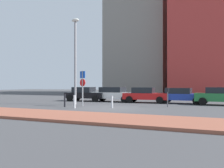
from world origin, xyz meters
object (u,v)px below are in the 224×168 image
at_px(parked_car_green, 221,96).
at_px(parking_meter, 168,95).
at_px(traffic_bollard_mid, 112,102).
at_px(traffic_bollard_far, 65,100).
at_px(parked_car_red, 145,95).
at_px(parked_car_blue, 181,95).
at_px(parking_sign_post, 83,84).
at_px(parked_car_black, 85,94).
at_px(street_lamp, 75,54).
at_px(parked_car_white, 113,94).
at_px(traffic_bollard_near, 74,102).

distance_m(parked_car_green, parking_meter, 5.20).
bearing_deg(traffic_bollard_mid, traffic_bollard_far, -168.99).
xyz_separation_m(parked_car_red, parked_car_blue, (3.21, 0.19, -0.00)).
distance_m(parking_sign_post, parking_meter, 6.65).
distance_m(parked_car_blue, traffic_bollard_far, 10.38).
relative_size(parking_meter, traffic_bollard_mid, 1.64).
bearing_deg(parked_car_blue, traffic_bollard_mid, -122.24).
xyz_separation_m(parked_car_green, traffic_bollard_mid, (-7.36, -5.80, -0.33)).
distance_m(parked_car_red, parking_meter, 4.84).
bearing_deg(parked_car_green, parking_meter, -136.44).
xyz_separation_m(parked_car_black, parking_sign_post, (2.74, -5.28, 1.00)).
bearing_deg(traffic_bollard_mid, street_lamp, 157.32).
bearing_deg(traffic_bollard_far, parked_car_white, 81.48).
height_order(parked_car_green, street_lamp, street_lamp).
relative_size(traffic_bollard_mid, traffic_bollard_far, 0.88).
xyz_separation_m(traffic_bollard_mid, traffic_bollard_far, (-3.60, -0.70, 0.06)).
height_order(parking_sign_post, parking_meter, parking_sign_post).
bearing_deg(parked_car_black, street_lamp, -71.99).
relative_size(parking_sign_post, traffic_bollard_mid, 3.18).
xyz_separation_m(parked_car_white, traffic_bollard_far, (-1.04, -6.94, -0.27)).
height_order(parking_sign_post, street_lamp, street_lamp).
bearing_deg(parked_car_red, street_lamp, -138.59).
distance_m(parked_car_black, parked_car_white, 2.99).
bearing_deg(parking_sign_post, traffic_bollard_near, -77.60).
bearing_deg(parking_sign_post, parked_car_white, 87.78).
relative_size(parked_car_black, street_lamp, 0.58).
height_order(parked_car_black, parked_car_red, parked_car_black).
xyz_separation_m(parking_sign_post, traffic_bollard_mid, (2.78, -0.56, -1.32)).
relative_size(parked_car_black, parked_car_white, 0.92).
height_order(parking_sign_post, traffic_bollard_far, parking_sign_post).
relative_size(parked_car_red, parked_car_blue, 1.04).
bearing_deg(parked_car_white, street_lamp, -110.03).
bearing_deg(parked_car_white, traffic_bollard_far, -98.52).
height_order(parked_car_white, traffic_bollard_mid, parked_car_white).
height_order(parked_car_blue, traffic_bollard_near, parked_car_blue).
bearing_deg(traffic_bollard_near, street_lamp, 120.88).
height_order(parked_car_green, traffic_bollard_far, parked_car_green).
relative_size(parked_car_black, parking_sign_post, 1.53).
distance_m(parking_meter, traffic_bollard_mid, 4.26).
height_order(parked_car_black, parked_car_white, parked_car_white).
relative_size(parked_car_red, parking_meter, 2.94).
bearing_deg(traffic_bollard_mid, parked_car_red, 82.62).
relative_size(parked_car_white, street_lamp, 0.63).
bearing_deg(parked_car_black, traffic_bollard_mid, -46.61).
height_order(parked_car_white, traffic_bollard_near, parked_car_white).
height_order(traffic_bollard_mid, traffic_bollard_far, traffic_bollard_far).
xyz_separation_m(parked_car_green, parking_sign_post, (-10.15, -5.24, 0.98)).
bearing_deg(parking_meter, traffic_bollard_mid, -148.33).
xyz_separation_m(parked_car_black, parking_meter, (9.13, -3.63, 0.18)).
relative_size(parked_car_blue, parking_sign_post, 1.46).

